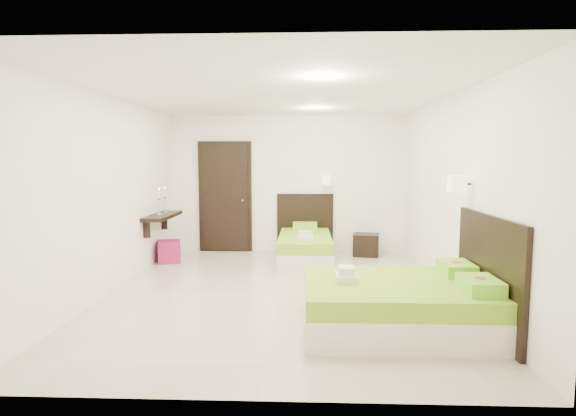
{
  "coord_description": "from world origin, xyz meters",
  "views": [
    {
      "loc": [
        0.33,
        -5.85,
        1.75
      ],
      "look_at": [
        0.1,
        0.3,
        1.1
      ],
      "focal_mm": 28.0,
      "sensor_mm": 36.0,
      "label": 1
    }
  ],
  "objects_px": {
    "bed_double": "(404,302)",
    "ottoman": "(169,251)",
    "nightstand": "(366,245)",
    "bed_single": "(305,245)"
  },
  "relations": [
    {
      "from": "bed_double",
      "to": "ottoman",
      "type": "distance_m",
      "value": 4.5
    },
    {
      "from": "nightstand",
      "to": "bed_double",
      "type": "bearing_deg",
      "value": -80.35
    },
    {
      "from": "bed_double",
      "to": "nightstand",
      "type": "relative_size",
      "value": 4.2
    },
    {
      "from": "bed_double",
      "to": "bed_single",
      "type": "bearing_deg",
      "value": 107.95
    },
    {
      "from": "nightstand",
      "to": "ottoman",
      "type": "xyz_separation_m",
      "value": [
        -3.48,
        -0.66,
        -0.02
      ]
    },
    {
      "from": "bed_single",
      "to": "nightstand",
      "type": "relative_size",
      "value": 3.94
    },
    {
      "from": "nightstand",
      "to": "ottoman",
      "type": "relative_size",
      "value": 1.22
    },
    {
      "from": "bed_double",
      "to": "nightstand",
      "type": "bearing_deg",
      "value": 88.48
    },
    {
      "from": "nightstand",
      "to": "bed_single",
      "type": "bearing_deg",
      "value": -147.26
    },
    {
      "from": "nightstand",
      "to": "ottoman",
      "type": "height_order",
      "value": "nightstand"
    }
  ]
}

